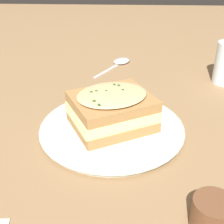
{
  "coord_description": "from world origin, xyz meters",
  "views": [
    {
      "loc": [
        -0.04,
        0.47,
        0.32
      ],
      "look_at": [
        -0.02,
        -0.01,
        0.04
      ],
      "focal_mm": 50.0,
      "sensor_mm": 36.0,
      "label": 1
    }
  ],
  "objects": [
    {
      "name": "dinner_plate",
      "position": [
        -0.02,
        -0.01,
        0.01
      ],
      "size": [
        0.26,
        0.26,
        0.01
      ],
      "color": "silver",
      "rests_on": "ground_plane"
    },
    {
      "name": "sandwich",
      "position": [
        -0.02,
        -0.02,
        0.05
      ],
      "size": [
        0.17,
        0.17,
        0.07
      ],
      "rotation": [
        0.0,
        0.0,
        0.47
      ],
      "color": "#A37542",
      "rests_on": "dinner_plate"
    },
    {
      "name": "spoon",
      "position": [
        -0.03,
        -0.36,
        0.0
      ],
      "size": [
        0.1,
        0.15,
        0.01
      ],
      "rotation": [
        0.0,
        0.0,
        2.61
      ],
      "color": "silver",
      "rests_on": "ground_plane"
    },
    {
      "name": "ground_plane",
      "position": [
        0.0,
        0.0,
        0.0
      ],
      "size": [
        2.4,
        2.4,
        0.0
      ],
      "primitive_type": "plane",
      "color": "olive"
    },
    {
      "name": "condiment_pot",
      "position": [
        -0.15,
        0.2,
        0.02
      ],
      "size": [
        0.05,
        0.05,
        0.04
      ],
      "primitive_type": "cylinder",
      "color": "brown",
      "rests_on": "ground_plane"
    }
  ]
}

